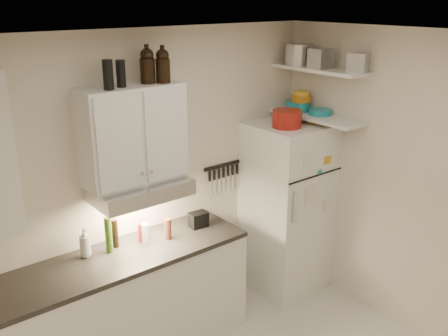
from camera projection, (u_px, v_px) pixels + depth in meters
ceiling at (290, 38)px, 2.75m from camera, size 3.20×3.00×0.02m
back_wall at (157, 183)px, 4.29m from camera, size 3.20×0.02×2.60m
right_wall at (420, 191)px, 4.12m from camera, size 0.02×3.00×2.60m
base_cabinet at (123, 309)px, 4.02m from camera, size 2.10×0.60×0.88m
countertop at (119, 258)px, 3.87m from camera, size 2.10×0.62×0.04m
upper_cabinet at (132, 134)px, 3.81m from camera, size 0.80×0.33×0.75m
range_hood at (140, 190)px, 3.91m from camera, size 0.76×0.46×0.12m
fridge at (287, 207)px, 4.92m from camera, size 0.70×0.68×1.70m
shelf_hi at (319, 69)px, 4.49m from camera, size 0.30×0.95×0.03m
shelf_lo at (316, 117)px, 4.64m from camera, size 0.30×0.95×0.03m
knife_strip at (223, 165)px, 4.68m from camera, size 0.42×0.02×0.03m
dutch_oven at (287, 119)px, 4.49m from camera, size 0.27×0.27×0.16m
book_stack at (322, 119)px, 4.66m from camera, size 0.24×0.26×0.07m
spice_jar at (291, 119)px, 4.58m from camera, size 0.08×0.08×0.10m
stock_pot at (299, 54)px, 4.63m from camera, size 0.35×0.35×0.19m
tin_a at (320, 59)px, 4.39m from camera, size 0.18×0.16×0.18m
tin_b at (359, 62)px, 4.21m from camera, size 0.20×0.20×0.16m
bowl_teal at (298, 106)px, 4.80m from camera, size 0.24×0.24×0.09m
bowl_orange at (301, 98)px, 4.76m from camera, size 0.19×0.19×0.06m
bowl_yellow at (301, 93)px, 4.74m from camera, size 0.15×0.15×0.05m
plates at (320, 112)px, 4.64m from camera, size 0.22×0.22×0.05m
growler_a at (147, 65)px, 3.73m from camera, size 0.13×0.13×0.27m
growler_b at (163, 65)px, 3.75m from camera, size 0.13×0.13×0.26m
thermos_a at (121, 74)px, 3.58m from camera, size 0.07×0.07×0.20m
thermos_b at (108, 75)px, 3.48m from camera, size 0.08×0.08×0.21m
soap_bottle at (85, 241)px, 3.82m from camera, size 0.11×0.11×0.26m
pepper_mill at (168, 229)px, 4.11m from camera, size 0.07×0.07×0.18m
oil_bottle at (109, 235)px, 3.88m from camera, size 0.06×0.06×0.29m
vinegar_bottle at (115, 233)px, 3.97m from camera, size 0.07×0.07×0.24m
clear_bottle at (145, 233)px, 4.05m from camera, size 0.06×0.06×0.17m
red_jar at (143, 232)px, 4.08m from camera, size 0.10×0.10×0.15m
caddy at (198, 219)px, 4.33m from camera, size 0.16×0.12×0.13m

